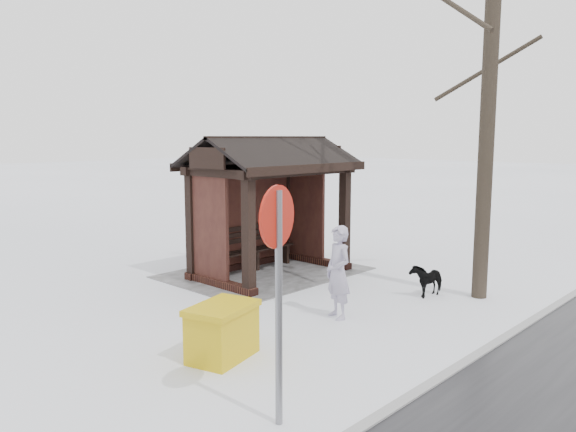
# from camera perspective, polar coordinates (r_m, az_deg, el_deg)

# --- Properties ---
(ground) EXTENTS (120.00, 120.00, 0.00)m
(ground) POSITION_cam_1_polar(r_m,az_deg,el_deg) (12.72, -1.71, -5.94)
(ground) COLOR white
(ground) RESTS_ON ground
(kerb) EXTENTS (120.00, 0.15, 0.06)m
(kerb) POSITION_cam_1_polar(r_m,az_deg,el_deg) (9.77, 22.08, -10.83)
(kerb) COLOR gray
(kerb) RESTS_ON ground
(trampled_patch) EXTENTS (4.20, 3.20, 0.02)m
(trampled_patch) POSITION_cam_1_polar(r_m,az_deg,el_deg) (12.86, -2.34, -5.75)
(trampled_patch) COLOR gray
(trampled_patch) RESTS_ON ground
(bus_shelter) EXTENTS (3.60, 2.40, 3.09)m
(bus_shelter) POSITION_cam_1_polar(r_m,az_deg,el_deg) (12.49, -2.27, 3.87)
(bus_shelter) COLOR #341713
(bus_shelter) RESTS_ON ground
(pedestrian) EXTENTS (0.56, 0.68, 1.60)m
(pedestrian) POSITION_cam_1_polar(r_m,az_deg,el_deg) (9.59, 5.12, -5.71)
(pedestrian) COLOR #A19AB4
(pedestrian) RESTS_ON ground
(dog) EXTENTS (0.79, 0.41, 0.64)m
(dog) POSITION_cam_1_polar(r_m,az_deg,el_deg) (11.34, 13.93, -6.24)
(dog) COLOR black
(dog) RESTS_ON ground
(grit_bin) EXTENTS (1.15, 0.93, 0.77)m
(grit_bin) POSITION_cam_1_polar(r_m,az_deg,el_deg) (8.03, -6.68, -11.55)
(grit_bin) COLOR #C4A10B
(grit_bin) RESTS_ON ground
(road_sign) EXTENTS (0.65, 0.19, 2.59)m
(road_sign) POSITION_cam_1_polar(r_m,az_deg,el_deg) (5.84, -1.07, -4.14)
(road_sign) COLOR slate
(road_sign) RESTS_ON ground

